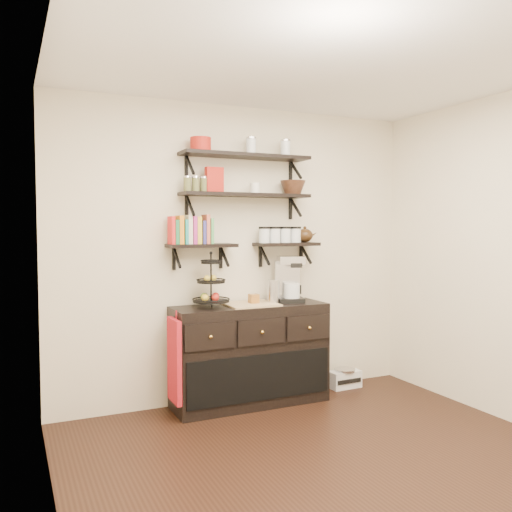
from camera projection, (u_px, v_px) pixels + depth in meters
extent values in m
plane|color=black|center=(346.00, 473.00, 3.52)|extent=(3.50, 3.50, 0.00)
cube|color=white|center=(350.00, 50.00, 3.37)|extent=(3.50, 3.50, 0.02)
cube|color=beige|center=(240.00, 254.00, 5.03)|extent=(3.50, 0.02, 2.70)
cube|color=beige|center=(56.00, 277.00, 2.71)|extent=(0.02, 3.50, 2.70)
cube|color=black|center=(246.00, 156.00, 4.86)|extent=(1.20, 0.27, 0.03)
cube|color=black|center=(186.00, 167.00, 4.76)|extent=(0.02, 0.03, 0.20)
cube|color=black|center=(291.00, 172.00, 5.19)|extent=(0.02, 0.03, 0.20)
cube|color=black|center=(246.00, 195.00, 4.88)|extent=(1.20, 0.27, 0.03)
cube|color=black|center=(187.00, 207.00, 4.78)|extent=(0.02, 0.03, 0.20)
cube|color=black|center=(290.00, 209.00, 5.21)|extent=(0.02, 0.03, 0.20)
cube|color=black|center=(202.00, 246.00, 4.74)|extent=(0.60, 0.25, 0.03)
cube|color=black|center=(174.00, 259.00, 4.75)|extent=(0.02, 0.03, 0.20)
cube|color=black|center=(221.00, 257.00, 4.93)|extent=(0.03, 0.03, 0.20)
cube|color=black|center=(286.00, 244.00, 5.09)|extent=(0.60, 0.25, 0.03)
cube|color=black|center=(260.00, 256.00, 5.10)|extent=(0.03, 0.03, 0.20)
cube|color=black|center=(301.00, 255.00, 5.29)|extent=(0.02, 0.03, 0.20)
cube|color=red|center=(173.00, 233.00, 4.63)|extent=(0.02, 0.15, 0.20)
cube|color=#1F6C3E|center=(176.00, 230.00, 4.64)|extent=(0.03, 0.15, 0.24)
cube|color=orange|center=(181.00, 232.00, 4.66)|extent=(0.04, 0.15, 0.21)
cube|color=teal|center=(185.00, 230.00, 4.67)|extent=(0.03, 0.15, 0.25)
cube|color=beige|center=(189.00, 231.00, 4.69)|extent=(0.03, 0.15, 0.22)
cube|color=#AF2980|center=(193.00, 229.00, 4.70)|extent=(0.04, 0.15, 0.26)
cube|color=gold|center=(197.00, 231.00, 4.72)|extent=(0.03, 0.15, 0.23)
cube|color=navy|center=(201.00, 232.00, 4.73)|extent=(0.03, 0.15, 0.20)
cube|color=#C35B44|center=(206.00, 230.00, 4.75)|extent=(0.04, 0.15, 0.24)
cube|color=#499851|center=(210.00, 232.00, 4.77)|extent=(0.03, 0.15, 0.21)
cylinder|color=silver|center=(264.00, 236.00, 4.99)|extent=(0.10, 0.10, 0.13)
cylinder|color=silver|center=(275.00, 236.00, 5.04)|extent=(0.10, 0.10, 0.13)
cylinder|color=silver|center=(285.00, 236.00, 5.08)|extent=(0.10, 0.10, 0.13)
cylinder|color=silver|center=(296.00, 236.00, 5.13)|extent=(0.10, 0.10, 0.13)
cube|color=black|center=(250.00, 355.00, 4.86)|extent=(1.40, 0.45, 0.90)
cube|color=tan|center=(250.00, 304.00, 4.84)|extent=(0.45, 0.41, 0.02)
sphere|color=gold|center=(211.00, 337.00, 4.42)|extent=(0.04, 0.04, 0.04)
sphere|color=gold|center=(262.00, 332.00, 4.62)|extent=(0.04, 0.04, 0.04)
sphere|color=gold|center=(310.00, 328.00, 4.81)|extent=(0.04, 0.04, 0.04)
cylinder|color=black|center=(211.00, 281.00, 4.67)|extent=(0.01, 0.01, 0.46)
cylinder|color=black|center=(211.00, 301.00, 4.68)|extent=(0.32, 0.32, 0.01)
cylinder|color=black|center=(211.00, 282.00, 4.67)|extent=(0.24, 0.24, 0.02)
cylinder|color=black|center=(211.00, 263.00, 4.66)|extent=(0.17, 0.17, 0.02)
sphere|color=#B21914|center=(216.00, 296.00, 4.74)|extent=(0.07, 0.07, 0.07)
sphere|color=gold|center=(207.00, 278.00, 4.66)|extent=(0.06, 0.06, 0.06)
cube|color=#8F5921|center=(254.00, 299.00, 4.85)|extent=(0.08, 0.08, 0.08)
cube|color=black|center=(291.00, 300.00, 5.01)|extent=(0.29, 0.27, 0.04)
cube|color=silver|center=(287.00, 280.00, 5.07)|extent=(0.25, 0.15, 0.36)
cube|color=silver|center=(291.00, 260.00, 4.99)|extent=(0.29, 0.27, 0.07)
cylinder|color=silver|center=(292.00, 291.00, 4.99)|extent=(0.19, 0.19, 0.14)
cylinder|color=silver|center=(273.00, 292.00, 4.91)|extent=(0.11, 0.11, 0.22)
cube|color=maroon|center=(174.00, 361.00, 4.47)|extent=(0.04, 0.30, 0.69)
cube|color=silver|center=(345.00, 379.00, 5.38)|extent=(0.32, 0.17, 0.17)
cylinder|color=silver|center=(345.00, 370.00, 5.37)|extent=(0.22, 0.22, 0.02)
cube|color=black|center=(349.00, 381.00, 5.30)|extent=(0.27, 0.02, 0.04)
cube|color=#A71C13|center=(214.00, 180.00, 4.74)|extent=(0.16, 0.07, 0.22)
cylinder|color=white|center=(255.00, 188.00, 4.91)|extent=(0.09, 0.09, 0.10)
cylinder|color=#A71C13|center=(201.00, 144.00, 4.68)|extent=(0.18, 0.18, 0.12)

